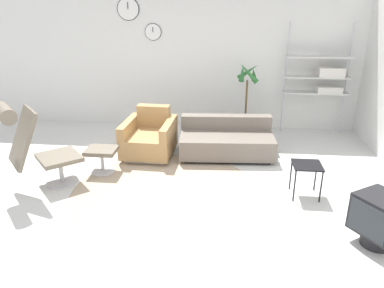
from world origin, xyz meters
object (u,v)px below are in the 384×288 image
at_px(armchair_red, 150,138).
at_px(couch_low, 226,142).
at_px(side_table, 307,169).
at_px(potted_plant, 246,110).
at_px(lounge_chair, 32,140).
at_px(ottoman, 102,155).
at_px(shelf_unit, 324,78).
at_px(crt_television, 380,219).

relative_size(armchair_red, couch_low, 0.61).
xyz_separation_m(side_table, potted_plant, (-0.70, 2.28, 0.11)).
bearing_deg(couch_low, potted_plant, -112.21).
bearing_deg(side_table, potted_plant, 107.12).
bearing_deg(couch_low, side_table, 125.59).
bearing_deg(lounge_chair, potted_plant, 89.36).
height_order(ottoman, couch_low, couch_low).
bearing_deg(potted_plant, couch_low, -108.62).
bearing_deg(shelf_unit, crt_television, -91.93).
relative_size(armchair_red, potted_plant, 0.68).
height_order(crt_television, potted_plant, potted_plant).
height_order(lounge_chair, armchair_red, lounge_chair).
height_order(lounge_chair, potted_plant, potted_plant).
relative_size(lounge_chair, couch_low, 0.78).
bearing_deg(couch_low, ottoman, 21.06).
bearing_deg(crt_television, armchair_red, 18.39).
height_order(lounge_chair, crt_television, lounge_chair).
relative_size(lounge_chair, ottoman, 2.74).
distance_m(armchair_red, crt_television, 3.60).
relative_size(lounge_chair, shelf_unit, 0.60).
xyz_separation_m(lounge_chair, crt_television, (4.11, -0.84, -0.39)).
distance_m(crt_television, shelf_unit, 3.57).
distance_m(ottoman, shelf_unit, 4.17).
bearing_deg(side_table, ottoman, 171.25).
distance_m(side_table, shelf_unit, 2.66).
height_order(side_table, shelf_unit, shelf_unit).
relative_size(ottoman, side_table, 0.99).
xyz_separation_m(side_table, crt_television, (0.56, -1.01, -0.07)).
xyz_separation_m(couch_low, crt_television, (1.60, -2.28, 0.08)).
xyz_separation_m(lounge_chair, shelf_unit, (4.23, 2.64, 0.37)).
xyz_separation_m(ottoman, side_table, (2.86, -0.44, 0.12)).
height_order(ottoman, shelf_unit, shelf_unit).
distance_m(side_table, crt_television, 1.16).
bearing_deg(ottoman, lounge_chair, -138.74).
bearing_deg(potted_plant, side_table, -72.88).
bearing_deg(shelf_unit, potted_plant, -171.76).
distance_m(lounge_chair, shelf_unit, 5.00).
bearing_deg(couch_low, armchair_red, 0.49).
bearing_deg(couch_low, shelf_unit, -148.62).
distance_m(crt_television, potted_plant, 3.53).
height_order(lounge_chair, shelf_unit, shelf_unit).
height_order(lounge_chair, couch_low, lounge_chair).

